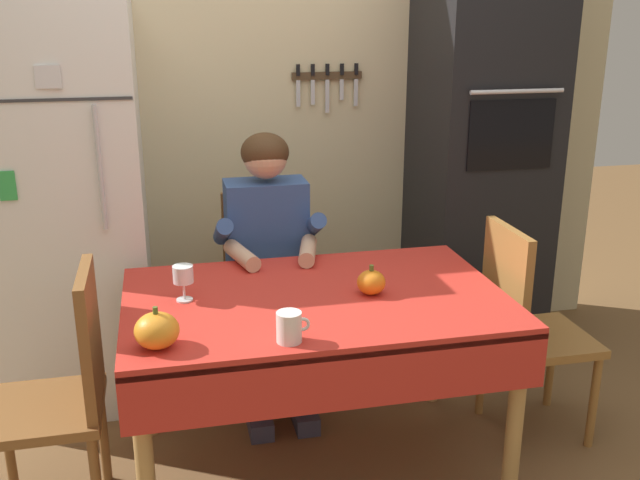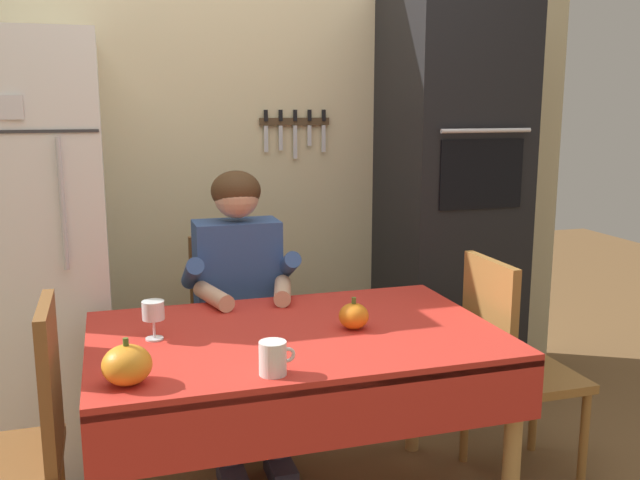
{
  "view_description": "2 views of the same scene",
  "coord_description": "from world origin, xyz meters",
  "px_view_note": "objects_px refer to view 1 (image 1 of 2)",
  "views": [
    {
      "loc": [
        -0.53,
        -2.32,
        1.75
      ],
      "look_at": [
        0.03,
        0.16,
        0.93
      ],
      "focal_mm": 40.41,
      "sensor_mm": 36.0,
      "label": 1
    },
    {
      "loc": [
        -0.6,
        -2.14,
        1.52
      ],
      "look_at": [
        0.15,
        0.29,
        1.02
      ],
      "focal_mm": 39.13,
      "sensor_mm": 36.0,
      "label": 2
    }
  ],
  "objects_px": {
    "chair_behind_person": "(264,281)",
    "chair_right_side": "(525,323)",
    "seated_person": "(269,249)",
    "pumpkin_large": "(157,331)",
    "wall_oven": "(481,155)",
    "coffee_mug": "(290,327)",
    "refrigerator": "(67,209)",
    "pumpkin_medium": "(371,282)",
    "chair_left_side": "(65,387)",
    "wine_glass": "(183,276)",
    "dining_table": "(317,319)"
  },
  "relations": [
    {
      "from": "refrigerator",
      "to": "chair_right_side",
      "type": "xyz_separation_m",
      "value": [
        1.85,
        -0.8,
        -0.39
      ]
    },
    {
      "from": "refrigerator",
      "to": "coffee_mug",
      "type": "distance_m",
      "value": 1.46
    },
    {
      "from": "chair_behind_person",
      "to": "wine_glass",
      "type": "height_order",
      "value": "chair_behind_person"
    },
    {
      "from": "wall_oven",
      "to": "wine_glass",
      "type": "height_order",
      "value": "wall_oven"
    },
    {
      "from": "dining_table",
      "to": "coffee_mug",
      "type": "height_order",
      "value": "coffee_mug"
    },
    {
      "from": "pumpkin_large",
      "to": "coffee_mug",
      "type": "bearing_deg",
      "value": -6.93
    },
    {
      "from": "wall_oven",
      "to": "dining_table",
      "type": "xyz_separation_m",
      "value": [
        -1.05,
        -0.92,
        -0.39
      ]
    },
    {
      "from": "seated_person",
      "to": "pumpkin_large",
      "type": "height_order",
      "value": "seated_person"
    },
    {
      "from": "chair_behind_person",
      "to": "chair_right_side",
      "type": "bearing_deg",
      "value": -35.79
    },
    {
      "from": "pumpkin_large",
      "to": "seated_person",
      "type": "bearing_deg",
      "value": 61.2
    },
    {
      "from": "seated_person",
      "to": "pumpkin_medium",
      "type": "height_order",
      "value": "seated_person"
    },
    {
      "from": "chair_right_side",
      "to": "wine_glass",
      "type": "distance_m",
      "value": 1.41
    },
    {
      "from": "wall_oven",
      "to": "chair_behind_person",
      "type": "height_order",
      "value": "wall_oven"
    },
    {
      "from": "seated_person",
      "to": "refrigerator",
      "type": "bearing_deg",
      "value": 162.13
    },
    {
      "from": "chair_right_side",
      "to": "pumpkin_medium",
      "type": "relative_size",
      "value": 8.17
    },
    {
      "from": "wall_oven",
      "to": "coffee_mug",
      "type": "relative_size",
      "value": 19.24
    },
    {
      "from": "coffee_mug",
      "to": "pumpkin_medium",
      "type": "relative_size",
      "value": 0.96
    },
    {
      "from": "chair_right_side",
      "to": "wine_glass",
      "type": "relative_size",
      "value": 6.95
    },
    {
      "from": "dining_table",
      "to": "wine_glass",
      "type": "height_order",
      "value": "wine_glass"
    },
    {
      "from": "chair_behind_person",
      "to": "seated_person",
      "type": "height_order",
      "value": "seated_person"
    },
    {
      "from": "chair_behind_person",
      "to": "chair_right_side",
      "type": "xyz_separation_m",
      "value": [
        0.98,
        -0.71,
        0.0
      ]
    },
    {
      "from": "chair_behind_person",
      "to": "chair_left_side",
      "type": "relative_size",
      "value": 1.0
    },
    {
      "from": "wine_glass",
      "to": "chair_right_side",
      "type": "bearing_deg",
      "value": 0.14
    },
    {
      "from": "wall_oven",
      "to": "chair_behind_person",
      "type": "relative_size",
      "value": 2.26
    },
    {
      "from": "seated_person",
      "to": "chair_right_side",
      "type": "distance_m",
      "value": 1.14
    },
    {
      "from": "seated_person",
      "to": "coffee_mug",
      "type": "xyz_separation_m",
      "value": [
        -0.08,
        -0.94,
        0.05
      ]
    },
    {
      "from": "chair_behind_person",
      "to": "chair_left_side",
      "type": "distance_m",
      "value": 1.18
    },
    {
      "from": "wall_oven",
      "to": "pumpkin_large",
      "type": "height_order",
      "value": "wall_oven"
    },
    {
      "from": "coffee_mug",
      "to": "pumpkin_large",
      "type": "xyz_separation_m",
      "value": [
        -0.41,
        0.05,
        0.01
      ]
    },
    {
      "from": "dining_table",
      "to": "chair_behind_person",
      "type": "height_order",
      "value": "chair_behind_person"
    },
    {
      "from": "wall_oven",
      "to": "seated_person",
      "type": "distance_m",
      "value": 1.22
    },
    {
      "from": "refrigerator",
      "to": "chair_behind_person",
      "type": "bearing_deg",
      "value": -5.96
    },
    {
      "from": "coffee_mug",
      "to": "pumpkin_medium",
      "type": "bearing_deg",
      "value": 41.86
    },
    {
      "from": "chair_behind_person",
      "to": "wine_glass",
      "type": "relative_size",
      "value": 6.95
    },
    {
      "from": "dining_table",
      "to": "seated_person",
      "type": "relative_size",
      "value": 1.12
    },
    {
      "from": "wall_oven",
      "to": "chair_right_side",
      "type": "height_order",
      "value": "wall_oven"
    },
    {
      "from": "chair_behind_person",
      "to": "pumpkin_large",
      "type": "bearing_deg",
      "value": -114.4
    },
    {
      "from": "coffee_mug",
      "to": "pumpkin_large",
      "type": "distance_m",
      "value": 0.41
    },
    {
      "from": "wall_oven",
      "to": "pumpkin_large",
      "type": "xyz_separation_m",
      "value": [
        -1.62,
        -1.21,
        -0.25
      ]
    },
    {
      "from": "chair_behind_person",
      "to": "chair_left_side",
      "type": "bearing_deg",
      "value": -133.9
    },
    {
      "from": "wall_oven",
      "to": "seated_person",
      "type": "xyz_separation_m",
      "value": [
        -1.13,
        -0.32,
        -0.31
      ]
    },
    {
      "from": "seated_person",
      "to": "coffee_mug",
      "type": "bearing_deg",
      "value": -94.81
    },
    {
      "from": "refrigerator",
      "to": "seated_person",
      "type": "relative_size",
      "value": 1.45
    },
    {
      "from": "coffee_mug",
      "to": "chair_right_side",
      "type": "bearing_deg",
      "value": 21.58
    },
    {
      "from": "dining_table",
      "to": "seated_person",
      "type": "distance_m",
      "value": 0.61
    },
    {
      "from": "pumpkin_medium",
      "to": "chair_right_side",
      "type": "bearing_deg",
      "value": 7.46
    },
    {
      "from": "dining_table",
      "to": "pumpkin_large",
      "type": "distance_m",
      "value": 0.66
    },
    {
      "from": "coffee_mug",
      "to": "seated_person",
      "type": "bearing_deg",
      "value": 85.19
    },
    {
      "from": "refrigerator",
      "to": "dining_table",
      "type": "xyz_separation_m",
      "value": [
        0.95,
        -0.88,
        -0.24
      ]
    },
    {
      "from": "wall_oven",
      "to": "chair_left_side",
      "type": "relative_size",
      "value": 2.26
    }
  ]
}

